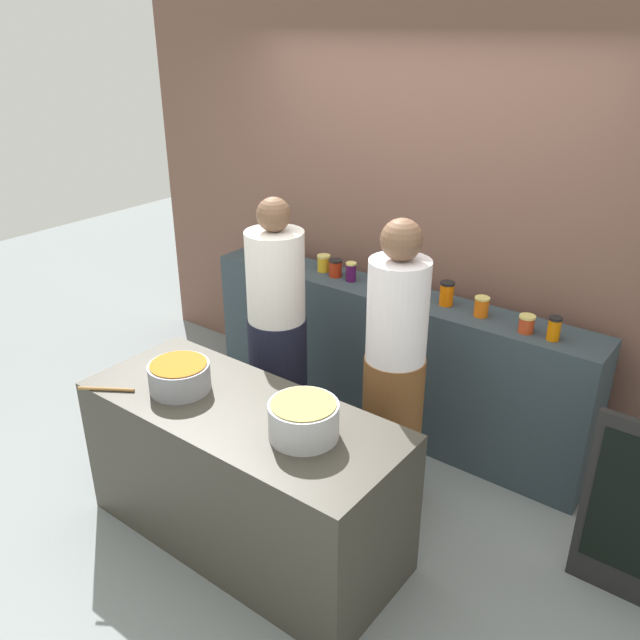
{
  "coord_description": "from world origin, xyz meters",
  "views": [
    {
      "loc": [
        1.97,
        -2.23,
        2.55
      ],
      "look_at": [
        0.0,
        0.35,
        1.05
      ],
      "focal_mm": 36.76,
      "sensor_mm": 36.0,
      "label": 1
    }
  ],
  "objects_px": {
    "preserve_jar_0": "(256,249)",
    "preserve_jar_3": "(351,272)",
    "wooden_spoon": "(106,389)",
    "preserve_jar_2": "(335,268)",
    "preserve_jar_7": "(527,324)",
    "preserve_jar_5": "(447,293)",
    "preserve_jar_6": "(482,307)",
    "preserve_jar_1": "(324,263)",
    "cooking_pot_left": "(180,377)",
    "preserve_jar_8": "(554,328)",
    "cooking_pot_center": "(304,420)",
    "preserve_jar_4": "(393,280)",
    "cook_in_cap": "(394,381)",
    "cook_with_tongs": "(277,341)"
  },
  "relations": [
    {
      "from": "preserve_jar_0",
      "to": "preserve_jar_3",
      "type": "height_order",
      "value": "preserve_jar_3"
    },
    {
      "from": "preserve_jar_3",
      "to": "wooden_spoon",
      "type": "height_order",
      "value": "preserve_jar_3"
    },
    {
      "from": "preserve_jar_3",
      "to": "preserve_jar_2",
      "type": "bearing_deg",
      "value": 176.69
    },
    {
      "from": "preserve_jar_3",
      "to": "preserve_jar_7",
      "type": "height_order",
      "value": "preserve_jar_3"
    },
    {
      "from": "preserve_jar_3",
      "to": "preserve_jar_0",
      "type": "bearing_deg",
      "value": -178.13
    },
    {
      "from": "preserve_jar_5",
      "to": "preserve_jar_6",
      "type": "bearing_deg",
      "value": -5.7
    },
    {
      "from": "preserve_jar_0",
      "to": "preserve_jar_1",
      "type": "height_order",
      "value": "same"
    },
    {
      "from": "preserve_jar_7",
      "to": "cooking_pot_left",
      "type": "distance_m",
      "value": 1.89
    },
    {
      "from": "preserve_jar_1",
      "to": "wooden_spoon",
      "type": "height_order",
      "value": "preserve_jar_1"
    },
    {
      "from": "preserve_jar_8",
      "to": "cooking_pot_center",
      "type": "height_order",
      "value": "preserve_jar_8"
    },
    {
      "from": "preserve_jar_4",
      "to": "wooden_spoon",
      "type": "relative_size",
      "value": 0.48
    },
    {
      "from": "preserve_jar_7",
      "to": "cooking_pot_center",
      "type": "bearing_deg",
      "value": -110.58
    },
    {
      "from": "preserve_jar_5",
      "to": "preserve_jar_6",
      "type": "xyz_separation_m",
      "value": [
        0.24,
        -0.02,
        -0.02
      ]
    },
    {
      "from": "preserve_jar_0",
      "to": "wooden_spoon",
      "type": "height_order",
      "value": "preserve_jar_0"
    },
    {
      "from": "preserve_jar_7",
      "to": "wooden_spoon",
      "type": "height_order",
      "value": "preserve_jar_7"
    },
    {
      "from": "preserve_jar_7",
      "to": "preserve_jar_3",
      "type": "bearing_deg",
      "value": 177.62
    },
    {
      "from": "preserve_jar_3",
      "to": "cook_in_cap",
      "type": "xyz_separation_m",
      "value": [
        0.73,
        -0.63,
        -0.27
      ]
    },
    {
      "from": "preserve_jar_7",
      "to": "cook_in_cap",
      "type": "height_order",
      "value": "cook_in_cap"
    },
    {
      "from": "preserve_jar_3",
      "to": "preserve_jar_4",
      "type": "distance_m",
      "value": 0.31
    },
    {
      "from": "wooden_spoon",
      "to": "cook_in_cap",
      "type": "relative_size",
      "value": 0.18
    },
    {
      "from": "preserve_jar_2",
      "to": "wooden_spoon",
      "type": "xyz_separation_m",
      "value": [
        -0.21,
        -1.7,
        -0.21
      ]
    },
    {
      "from": "preserve_jar_7",
      "to": "cook_with_tongs",
      "type": "distance_m",
      "value": 1.47
    },
    {
      "from": "preserve_jar_1",
      "to": "preserve_jar_3",
      "type": "xyz_separation_m",
      "value": [
        0.25,
        -0.04,
        0.01
      ]
    },
    {
      "from": "preserve_jar_1",
      "to": "cooking_pot_left",
      "type": "height_order",
      "value": "preserve_jar_1"
    },
    {
      "from": "preserve_jar_6",
      "to": "preserve_jar_5",
      "type": "bearing_deg",
      "value": 174.3
    },
    {
      "from": "preserve_jar_6",
      "to": "cooking_pot_center",
      "type": "distance_m",
      "value": 1.41
    },
    {
      "from": "preserve_jar_3",
      "to": "preserve_jar_8",
      "type": "bearing_deg",
      "value": -2.18
    },
    {
      "from": "preserve_jar_3",
      "to": "cook_with_tongs",
      "type": "bearing_deg",
      "value": -99.98
    },
    {
      "from": "preserve_jar_2",
      "to": "cooking_pot_left",
      "type": "xyz_separation_m",
      "value": [
        0.08,
        -1.46,
        -0.14
      ]
    },
    {
      "from": "preserve_jar_6",
      "to": "cooking_pot_left",
      "type": "distance_m",
      "value": 1.75
    },
    {
      "from": "preserve_jar_0",
      "to": "preserve_jar_6",
      "type": "bearing_deg",
      "value": 0.92
    },
    {
      "from": "preserve_jar_1",
      "to": "cook_in_cap",
      "type": "height_order",
      "value": "cook_in_cap"
    },
    {
      "from": "preserve_jar_2",
      "to": "preserve_jar_8",
      "type": "relative_size",
      "value": 0.87
    },
    {
      "from": "preserve_jar_5",
      "to": "cook_in_cap",
      "type": "height_order",
      "value": "cook_in_cap"
    },
    {
      "from": "preserve_jar_5",
      "to": "preserve_jar_6",
      "type": "relative_size",
      "value": 1.25
    },
    {
      "from": "wooden_spoon",
      "to": "cook_with_tongs",
      "type": "distance_m",
      "value": 1.1
    },
    {
      "from": "preserve_jar_1",
      "to": "cooking_pot_center",
      "type": "bearing_deg",
      "value": -56.0
    },
    {
      "from": "preserve_jar_4",
      "to": "wooden_spoon",
      "type": "xyz_separation_m",
      "value": [
        -0.66,
        -1.71,
        -0.22
      ]
    },
    {
      "from": "preserve_jar_5",
      "to": "cooking_pot_left",
      "type": "bearing_deg",
      "value": -116.63
    },
    {
      "from": "preserve_jar_3",
      "to": "cooking_pot_center",
      "type": "distance_m",
      "value": 1.56
    },
    {
      "from": "cook_with_tongs",
      "to": "cook_in_cap",
      "type": "relative_size",
      "value": 0.98
    },
    {
      "from": "preserve_jar_4",
      "to": "cook_with_tongs",
      "type": "height_order",
      "value": "cook_with_tongs"
    },
    {
      "from": "cooking_pot_center",
      "to": "wooden_spoon",
      "type": "relative_size",
      "value": 1.1
    },
    {
      "from": "preserve_jar_0",
      "to": "cook_in_cap",
      "type": "bearing_deg",
      "value": -21.46
    },
    {
      "from": "preserve_jar_1",
      "to": "preserve_jar_2",
      "type": "xyz_separation_m",
      "value": [
        0.12,
        -0.03,
        0.0
      ]
    },
    {
      "from": "preserve_jar_2",
      "to": "preserve_jar_5",
      "type": "distance_m",
      "value": 0.82
    },
    {
      "from": "preserve_jar_8",
      "to": "wooden_spoon",
      "type": "relative_size",
      "value": 0.45
    },
    {
      "from": "preserve_jar_1",
      "to": "preserve_jar_8",
      "type": "relative_size",
      "value": 0.85
    },
    {
      "from": "preserve_jar_2",
      "to": "preserve_jar_3",
      "type": "bearing_deg",
      "value": -3.31
    },
    {
      "from": "preserve_jar_5",
      "to": "preserve_jar_7",
      "type": "bearing_deg",
      "value": -8.11
    }
  ]
}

